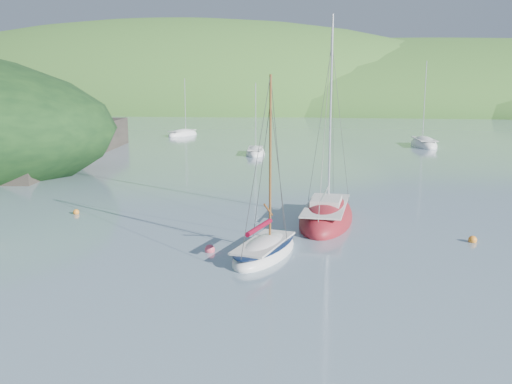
% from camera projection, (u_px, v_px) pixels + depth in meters
% --- Properties ---
extents(ground, '(700.00, 700.00, 0.00)m').
position_uv_depth(ground, '(228.00, 280.00, 24.13)').
color(ground, slate).
rests_on(ground, ground).
extents(shoreline_hills, '(690.00, 135.00, 56.00)m').
position_uv_depth(shoreline_hills, '(321.00, 108.00, 192.18)').
color(shoreline_hills, '#286125').
rests_on(shoreline_hills, ground).
extents(daysailer_white, '(3.31, 6.32, 9.24)m').
position_uv_depth(daysailer_white, '(265.00, 251.00, 27.62)').
color(daysailer_white, white).
rests_on(daysailer_white, ground).
extents(sloop_red, '(3.35, 9.02, 13.20)m').
position_uv_depth(sloop_red, '(326.00, 218.00, 34.26)').
color(sloop_red, maroon).
rests_on(sloop_red, ground).
extents(distant_sloop_a, '(3.17, 6.53, 8.93)m').
position_uv_depth(distant_sloop_a, '(255.00, 153.00, 66.38)').
color(distant_sloop_a, white).
rests_on(distant_sloop_a, ground).
extents(distant_sloop_b, '(3.88, 8.69, 12.00)m').
position_uv_depth(distant_sloop_b, '(424.00, 145.00, 74.94)').
color(distant_sloop_b, white).
rests_on(distant_sloop_b, ground).
extents(distant_sloop_c, '(4.38, 7.17, 9.65)m').
position_uv_depth(distant_sloop_c, '(183.00, 135.00, 89.91)').
color(distant_sloop_c, white).
rests_on(distant_sloop_c, ground).
extents(mooring_buoys, '(24.07, 6.84, 0.50)m').
position_uv_depth(mooring_buoys, '(260.00, 237.00, 30.39)').
color(mooring_buoys, '#E14A61').
rests_on(mooring_buoys, ground).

